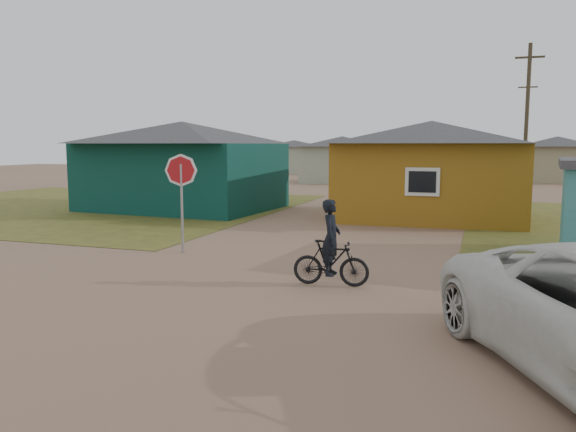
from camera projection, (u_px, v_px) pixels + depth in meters
The scene contains 11 objects.
ground at pixel (223, 303), 10.52m from camera, with size 120.00×120.00×0.00m, color #87654E.
grass_nw at pixel (79, 206), 27.26m from camera, with size 20.00×18.00×0.00m, color brown.
house_teal at pixel (183, 164), 25.68m from camera, with size 8.93×7.08×4.00m.
house_yellow at pixel (430, 168), 22.57m from camera, with size 7.72×6.76×3.90m.
house_pale_west at pixel (342, 159), 44.10m from camera, with size 7.04×6.15×3.60m.
house_beige_east at pixel (557, 158), 44.52m from camera, with size 6.95×6.05×3.60m.
house_pale_north at pixel (294, 156), 57.96m from camera, with size 6.28×5.81×3.40m.
utility_pole_near at pixel (527, 121), 28.50m from camera, with size 1.40×0.20×8.00m.
utility_pole_far at pixel (526, 129), 43.17m from camera, with size 1.40×0.20×8.00m.
stop_sign at pixel (181, 181), 15.17m from camera, with size 0.88×0.14×2.71m.
cyclist at pixel (331, 254), 11.77m from camera, with size 1.65×0.61×1.83m.
Camera 1 is at (4.50, -9.27, 2.96)m, focal length 35.00 mm.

